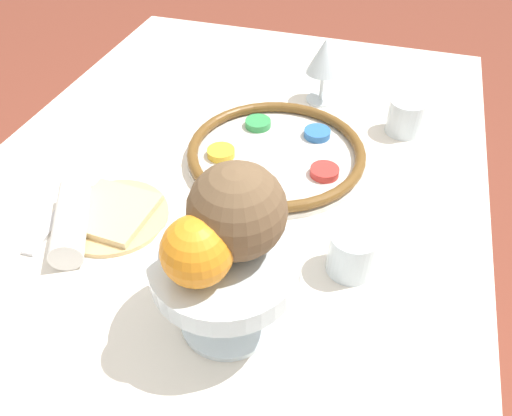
{
  "coord_description": "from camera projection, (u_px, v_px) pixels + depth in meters",
  "views": [
    {
      "loc": [
        0.61,
        0.26,
        1.31
      ],
      "look_at": [
        0.07,
        0.09,
        0.78
      ],
      "focal_mm": 35.0,
      "sensor_mm": 36.0,
      "label": 1
    }
  ],
  "objects": [
    {
      "name": "cup_near",
      "position": [
        352.0,
        252.0,
        0.71
      ],
      "size": [
        0.07,
        0.07,
        0.07
      ],
      "color": "silver",
      "rests_on": "dining_table"
    },
    {
      "name": "orange_fruit",
      "position": [
        197.0,
        251.0,
        0.54
      ],
      "size": [
        0.08,
        0.08,
        0.08
      ],
      "color": "orange",
      "rests_on": "fruit_stand"
    },
    {
      "name": "cup_far",
      "position": [
        405.0,
        117.0,
        0.98
      ],
      "size": [
        0.07,
        0.07,
        0.07
      ],
      "color": "silver",
      "rests_on": "dining_table"
    },
    {
      "name": "fruit_stand",
      "position": [
        225.0,
        273.0,
        0.61
      ],
      "size": [
        0.18,
        0.18,
        0.13
      ],
      "color": "silver",
      "rests_on": "dining_table"
    },
    {
      "name": "bread_plate",
      "position": [
        113.0,
        214.0,
        0.81
      ],
      "size": [
        0.18,
        0.18,
        0.02
      ],
      "color": "tan",
      "rests_on": "dining_table"
    },
    {
      "name": "napkin_roll",
      "position": [
        71.0,
        221.0,
        0.78
      ],
      "size": [
        0.17,
        0.12,
        0.05
      ],
      "color": "white",
      "rests_on": "dining_table"
    },
    {
      "name": "wine_glass",
      "position": [
        324.0,
        58.0,
        1.03
      ],
      "size": [
        0.07,
        0.07,
        0.14
      ],
      "color": "silver",
      "rests_on": "dining_table"
    },
    {
      "name": "seder_plate",
      "position": [
        276.0,
        153.0,
        0.92
      ],
      "size": [
        0.33,
        0.33,
        0.03
      ],
      "color": "silver",
      "rests_on": "dining_table"
    },
    {
      "name": "dining_table",
      "position": [
        226.0,
        316.0,
        1.12
      ],
      "size": [
        1.35,
        0.9,
        0.74
      ],
      "color": "silver",
      "rests_on": "ground_plane"
    },
    {
      "name": "coconut",
      "position": [
        237.0,
        211.0,
        0.56
      ],
      "size": [
        0.12,
        0.12,
        0.12
      ],
      "color": "brown",
      "rests_on": "fruit_stand"
    },
    {
      "name": "ground_plane",
      "position": [
        232.0,
        396.0,
        1.37
      ],
      "size": [
        8.0,
        8.0,
        0.0
      ],
      "primitive_type": "plane",
      "color": "brown"
    },
    {
      "name": "spoon",
      "position": [
        58.0,
        215.0,
        0.82
      ],
      "size": [
        0.18,
        0.03,
        0.01
      ],
      "color": "silver",
      "rests_on": "dining_table"
    }
  ]
}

